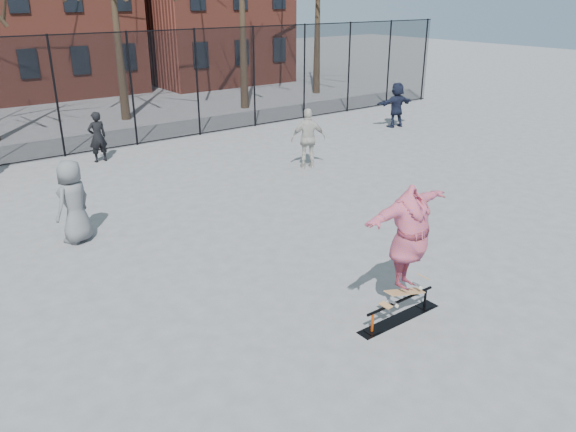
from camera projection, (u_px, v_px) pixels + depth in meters
ground at (359, 298)px, 10.27m from camera, size 100.00×100.00×0.00m
skate_rail at (400, 311)px, 9.56m from camera, size 1.76×0.27×0.39m
skateboard at (405, 295)px, 9.51m from camera, size 0.92×0.22×0.11m
skater at (409, 244)px, 9.15m from camera, size 2.27×0.96×1.79m
bystander_grey at (73, 202)px, 12.31m from camera, size 1.09×0.99×1.88m
bystander_black at (97, 137)px, 18.28m from camera, size 0.62×0.42×1.66m
bystander_white at (308, 139)px, 17.58m from camera, size 1.20×0.90×1.89m
bystander_navy at (397, 105)px, 23.04m from camera, size 1.76×0.81×1.82m
fence at (98, 92)px, 19.16m from camera, size 34.03×0.07×4.00m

